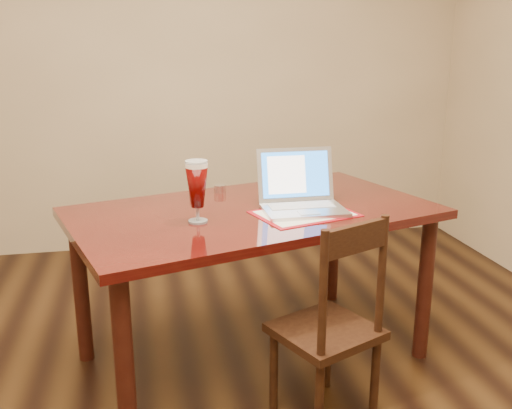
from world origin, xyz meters
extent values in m
cube|color=tan|center=(0.00, 2.50, 1.35)|extent=(4.50, 0.01, 2.70)
cube|color=#460D09|center=(0.32, 0.75, 0.74)|extent=(1.82, 1.34, 0.04)
cylinder|color=#34130D|center=(-0.27, 0.18, 0.36)|extent=(0.07, 0.07, 0.72)
cylinder|color=#34130D|center=(1.13, 0.60, 0.36)|extent=(0.07, 0.07, 0.72)
cylinder|color=#34130D|center=(-0.48, 0.90, 0.36)|extent=(0.07, 0.07, 0.72)
cylinder|color=#34130D|center=(0.92, 1.32, 0.36)|extent=(0.07, 0.07, 0.72)
cube|color=maroon|center=(0.53, 0.62, 0.76)|extent=(0.49, 0.41, 0.00)
cube|color=silver|center=(0.53, 0.62, 0.76)|extent=(0.44, 0.36, 0.00)
cube|color=silver|center=(0.53, 0.64, 0.77)|extent=(0.36, 0.25, 0.02)
cube|color=silver|center=(0.53, 0.69, 0.78)|extent=(0.30, 0.11, 0.00)
cube|color=silver|center=(0.53, 0.57, 0.78)|extent=(0.09, 0.07, 0.00)
cube|color=silver|center=(0.53, 0.80, 0.90)|extent=(0.36, 0.07, 0.24)
cube|color=blue|center=(0.53, 0.79, 0.90)|extent=(0.32, 0.06, 0.20)
cube|color=white|center=(0.49, 0.79, 0.90)|extent=(0.18, 0.05, 0.17)
cylinder|color=silver|center=(0.05, 0.60, 0.77)|extent=(0.08, 0.08, 0.01)
cylinder|color=silver|center=(0.05, 0.60, 0.80)|extent=(0.01, 0.01, 0.06)
cylinder|color=white|center=(0.05, 0.60, 1.01)|extent=(0.09, 0.09, 0.02)
cylinder|color=silver|center=(0.05, 0.60, 1.02)|extent=(0.09, 0.09, 0.01)
cylinder|color=silver|center=(0.08, 1.01, 0.78)|extent=(0.06, 0.06, 0.04)
cylinder|color=silver|center=(0.21, 1.07, 0.78)|extent=(0.06, 0.06, 0.04)
cube|color=black|center=(0.52, 0.25, 0.38)|extent=(0.48, 0.47, 0.04)
cylinder|color=black|center=(0.44, 0.06, 0.18)|extent=(0.04, 0.04, 0.36)
cylinder|color=black|center=(0.71, 0.18, 0.18)|extent=(0.04, 0.04, 0.36)
cylinder|color=black|center=(0.32, 0.32, 0.18)|extent=(0.04, 0.04, 0.36)
cylinder|color=black|center=(0.60, 0.44, 0.18)|extent=(0.04, 0.04, 0.36)
cylinder|color=black|center=(0.44, 0.06, 0.64)|extent=(0.03, 0.03, 0.48)
cylinder|color=black|center=(0.71, 0.18, 0.64)|extent=(0.03, 0.03, 0.48)
cube|color=black|center=(0.57, 0.12, 0.81)|extent=(0.28, 0.15, 0.11)
camera|label=1|loc=(-0.17, -1.71, 1.48)|focal=40.00mm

